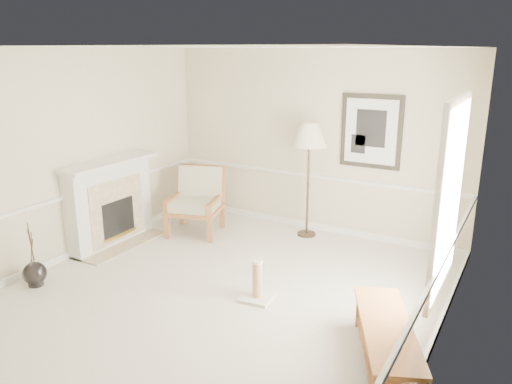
{
  "coord_description": "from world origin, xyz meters",
  "views": [
    {
      "loc": [
        3.12,
        -4.54,
        2.88
      ],
      "look_at": [
        0.13,
        0.7,
        1.15
      ],
      "focal_mm": 35.0,
      "sensor_mm": 36.0,
      "label": 1
    }
  ],
  "objects_px": {
    "armchair": "(197,197)",
    "bench": "(386,339)",
    "scratching_post": "(257,287)",
    "floor_lamp": "(309,138)",
    "floor_vase": "(35,274)"
  },
  "relations": [
    {
      "from": "floor_lamp",
      "to": "scratching_post",
      "type": "height_order",
      "value": "floor_lamp"
    },
    {
      "from": "floor_vase",
      "to": "floor_lamp",
      "type": "bearing_deg",
      "value": 56.1
    },
    {
      "from": "scratching_post",
      "to": "armchair",
      "type": "bearing_deg",
      "value": 142.06
    },
    {
      "from": "floor_vase",
      "to": "armchair",
      "type": "bearing_deg",
      "value": 77.18
    },
    {
      "from": "floor_lamp",
      "to": "armchair",
      "type": "bearing_deg",
      "value": -157.08
    },
    {
      "from": "armchair",
      "to": "floor_lamp",
      "type": "height_order",
      "value": "floor_lamp"
    },
    {
      "from": "floor_lamp",
      "to": "bench",
      "type": "height_order",
      "value": "floor_lamp"
    },
    {
      "from": "floor_vase",
      "to": "armchair",
      "type": "relative_size",
      "value": 0.81
    },
    {
      "from": "armchair",
      "to": "scratching_post",
      "type": "distance_m",
      "value": 2.59
    },
    {
      "from": "floor_vase",
      "to": "bench",
      "type": "bearing_deg",
      "value": 7.08
    },
    {
      "from": "armchair",
      "to": "floor_vase",
      "type": "bearing_deg",
      "value": -119.98
    },
    {
      "from": "floor_vase",
      "to": "scratching_post",
      "type": "height_order",
      "value": "floor_vase"
    },
    {
      "from": "floor_vase",
      "to": "bench",
      "type": "relative_size",
      "value": 0.54
    },
    {
      "from": "scratching_post",
      "to": "floor_vase",
      "type": "bearing_deg",
      "value": -157.76
    },
    {
      "from": "armchair",
      "to": "bench",
      "type": "height_order",
      "value": "armchair"
    }
  ]
}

